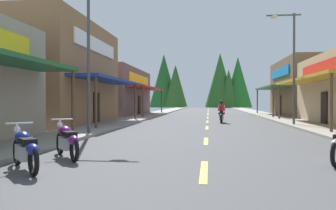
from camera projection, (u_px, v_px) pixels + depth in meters
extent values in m
cube|color=#4C4C4F|center=(208.00, 117.00, 33.12)|extent=(9.68, 98.26, 0.10)
cube|color=gray|center=(146.00, 116.00, 33.84)|extent=(2.47, 98.26, 0.12)
cube|color=gray|center=(272.00, 117.00, 32.40)|extent=(2.47, 98.26, 0.12)
cube|color=#E0C64C|center=(204.00, 171.00, 7.48)|extent=(0.16, 2.40, 0.01)
cube|color=#E0C64C|center=(206.00, 141.00, 13.10)|extent=(0.16, 2.40, 0.01)
cube|color=#E0C64C|center=(207.00, 128.00, 19.54)|extent=(0.16, 2.40, 0.01)
cube|color=#E0C64C|center=(207.00, 122.00, 25.39)|extent=(0.16, 2.40, 0.01)
cube|color=#E0C64C|center=(208.00, 118.00, 31.26)|extent=(0.16, 2.40, 0.01)
cube|color=#E0C64C|center=(208.00, 115.00, 37.57)|extent=(0.16, 2.40, 0.01)
cube|color=#E0C64C|center=(208.00, 113.00, 42.79)|extent=(0.16, 2.40, 0.01)
cube|color=#E0C64C|center=(208.00, 112.00, 48.09)|extent=(0.16, 2.40, 0.01)
cube|color=#E0C64C|center=(208.00, 111.00, 53.58)|extent=(0.16, 2.40, 0.01)
cube|color=#E0C64C|center=(208.00, 110.00, 58.91)|extent=(0.16, 2.40, 0.01)
cube|color=#E0C64C|center=(208.00, 109.00, 64.58)|extent=(0.16, 2.40, 0.01)
cube|color=#E0C64C|center=(208.00, 108.00, 70.67)|extent=(0.16, 2.40, 0.01)
cylinder|color=brown|center=(73.00, 104.00, 14.78)|extent=(0.14, 0.14, 2.82)
cube|color=olive|center=(48.00, 74.00, 23.06)|extent=(6.67, 11.01, 6.66)
cube|color=navy|center=(109.00, 80.00, 22.56)|extent=(1.80, 9.91, 0.16)
cylinder|color=brown|center=(96.00, 103.00, 17.77)|extent=(0.14, 0.14, 2.82)
cylinder|color=brown|center=(135.00, 103.00, 27.22)|extent=(0.14, 0.14, 2.82)
cube|color=white|center=(97.00, 46.00, 22.63)|extent=(0.10, 7.71, 0.90)
cube|color=black|center=(97.00, 108.00, 22.68)|extent=(0.08, 1.10, 2.10)
cube|color=brown|center=(109.00, 92.00, 37.03)|extent=(6.64, 13.89, 4.94)
cube|color=#B72D28|center=(147.00, 88.00, 36.53)|extent=(1.80, 12.50, 0.16)
cylinder|color=brown|center=(143.00, 102.00, 30.45)|extent=(0.14, 0.14, 2.82)
cylinder|color=brown|center=(162.00, 102.00, 42.47)|extent=(0.14, 0.14, 2.82)
cube|color=yellow|center=(140.00, 79.00, 36.61)|extent=(0.10, 9.72, 0.90)
cube|color=black|center=(139.00, 105.00, 36.65)|extent=(0.08, 1.10, 2.10)
cube|color=gold|center=(310.00, 79.00, 21.53)|extent=(1.80, 12.17, 0.16)
cylinder|color=brown|center=(331.00, 104.00, 15.79)|extent=(0.14, 0.14, 2.82)
cylinder|color=brown|center=(279.00, 103.00, 27.48)|extent=(0.14, 0.14, 2.82)
cube|color=red|center=(324.00, 68.00, 21.43)|extent=(0.10, 9.47, 0.90)
cube|color=black|center=(324.00, 109.00, 21.46)|extent=(0.08, 1.10, 2.10)
cube|color=brown|center=(313.00, 88.00, 34.43)|extent=(6.31, 11.49, 5.67)
cube|color=#236033|center=(271.00, 88.00, 34.90)|extent=(1.80, 10.34, 0.16)
cylinder|color=brown|center=(273.00, 102.00, 30.07)|extent=(0.14, 0.14, 2.82)
cylinder|color=brown|center=(257.00, 102.00, 39.94)|extent=(0.14, 0.14, 2.82)
cube|color=#197FCC|center=(280.00, 73.00, 34.79)|extent=(0.10, 8.04, 0.90)
cube|color=black|center=(280.00, 106.00, 34.82)|extent=(0.08, 1.10, 2.10)
cylinder|color=#474C51|center=(88.00, 60.00, 15.32)|extent=(0.14, 0.14, 6.75)
cylinder|color=#474C51|center=(294.00, 70.00, 20.83)|extent=(0.14, 0.14, 6.86)
cylinder|color=#474C51|center=(284.00, 15.00, 20.86)|extent=(2.06, 0.10, 0.10)
ellipsoid|color=silver|center=(275.00, 17.00, 20.92)|extent=(0.50, 0.30, 0.24)
torus|color=black|center=(336.00, 154.00, 7.85)|extent=(0.46, 0.58, 0.64)
torus|color=black|center=(17.00, 152.00, 8.18)|extent=(0.50, 0.54, 0.64)
torus|color=black|center=(33.00, 161.00, 6.96)|extent=(0.50, 0.54, 0.64)
cube|color=silver|center=(25.00, 152.00, 7.57)|extent=(0.68, 0.71, 0.32)
ellipsoid|color=navy|center=(23.00, 137.00, 7.73)|extent=(0.61, 0.63, 0.28)
cube|color=black|center=(27.00, 141.00, 7.36)|extent=(0.61, 0.63, 0.12)
ellipsoid|color=navy|center=(33.00, 149.00, 6.99)|extent=(0.47, 0.49, 0.24)
cylinder|color=silver|center=(19.00, 139.00, 8.07)|extent=(0.29, 0.32, 0.71)
cylinder|color=silver|center=(20.00, 123.00, 7.97)|extent=(0.47, 0.43, 0.04)
sphere|color=white|center=(17.00, 130.00, 8.20)|extent=(0.16, 0.16, 0.16)
torus|color=black|center=(60.00, 143.00, 9.88)|extent=(0.47, 0.57, 0.64)
torus|color=black|center=(74.00, 150.00, 8.58)|extent=(0.47, 0.57, 0.64)
cube|color=silver|center=(67.00, 143.00, 9.23)|extent=(0.65, 0.73, 0.32)
ellipsoid|color=#721972|center=(65.00, 131.00, 9.40)|extent=(0.59, 0.64, 0.28)
cube|color=black|center=(69.00, 134.00, 9.01)|extent=(0.59, 0.65, 0.12)
ellipsoid|color=#721972|center=(74.00, 140.00, 8.63)|extent=(0.46, 0.50, 0.24)
cylinder|color=silver|center=(61.00, 132.00, 9.76)|extent=(0.27, 0.33, 0.71)
cylinder|color=silver|center=(62.00, 119.00, 9.65)|extent=(0.50, 0.40, 0.04)
sphere|color=white|center=(60.00, 125.00, 9.90)|extent=(0.16, 0.16, 0.16)
torus|color=black|center=(222.00, 118.00, 24.74)|extent=(0.15, 0.65, 0.64)
torus|color=black|center=(221.00, 119.00, 23.27)|extent=(0.15, 0.65, 0.64)
cube|color=silver|center=(222.00, 117.00, 24.00)|extent=(0.33, 0.72, 0.32)
ellipsoid|color=black|center=(222.00, 113.00, 24.19)|extent=(0.36, 0.58, 0.28)
cube|color=black|center=(221.00, 113.00, 23.75)|extent=(0.33, 0.62, 0.12)
ellipsoid|color=black|center=(221.00, 115.00, 23.31)|extent=(0.27, 0.46, 0.24)
cylinder|color=silver|center=(222.00, 113.00, 24.61)|extent=(0.09, 0.37, 0.71)
cylinder|color=silver|center=(222.00, 108.00, 24.48)|extent=(0.60, 0.09, 0.04)
sphere|color=white|center=(222.00, 110.00, 24.76)|extent=(0.16, 0.16, 0.16)
ellipsoid|color=maroon|center=(221.00, 108.00, 23.85)|extent=(0.41, 0.41, 0.64)
sphere|color=black|center=(221.00, 102.00, 23.89)|extent=(0.24, 0.24, 0.24)
cylinder|color=maroon|center=(219.00, 113.00, 24.05)|extent=(0.17, 0.43, 0.24)
cylinder|color=maroon|center=(219.00, 108.00, 24.18)|extent=(0.14, 0.51, 0.40)
cylinder|color=maroon|center=(224.00, 113.00, 23.99)|extent=(0.17, 0.43, 0.24)
cylinder|color=maroon|center=(225.00, 108.00, 24.10)|extent=(0.14, 0.51, 0.40)
cone|color=#315223|center=(176.00, 86.00, 87.12)|extent=(5.98, 5.98, 10.67)
cone|color=#2C5D23|center=(175.00, 87.00, 80.90)|extent=(5.27, 5.27, 9.42)
cone|color=#2A5E23|center=(229.00, 89.00, 80.59)|extent=(4.98, 4.98, 8.89)
cone|color=#1F5A23|center=(164.00, 81.00, 83.00)|extent=(7.20, 7.20, 12.85)
cone|color=#305F23|center=(236.00, 88.00, 81.70)|extent=(5.06, 5.06, 9.04)
cone|color=#226923|center=(238.00, 82.00, 81.59)|extent=(6.75, 6.75, 12.05)
cone|color=#2A6123|center=(220.00, 80.00, 82.38)|extent=(7.31, 7.31, 13.05)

